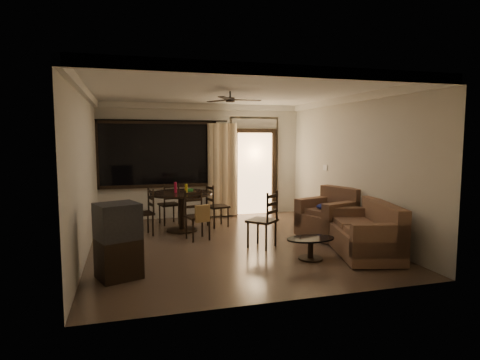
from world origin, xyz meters
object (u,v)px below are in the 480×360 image
object	(u,v)px
tv_cabinet	(118,241)
coffee_table	(311,245)
sofa	(367,234)
armchair	(330,217)
dining_table	(182,201)
dining_chair_east	(217,214)
dining_chair_west	(143,222)
dining_chair_north	(169,212)
side_chair	(263,231)
dining_chair_south	(198,224)

from	to	relation	value
tv_cabinet	coffee_table	size ratio (longest dim) A/B	1.32
sofa	armchair	world-z (taller)	armchair
dining_table	dining_chair_east	bearing A→B (deg)	13.42
dining_chair_west	dining_chair_east	xyz separation A→B (m)	(1.63, 0.39, 0.00)
dining_chair_north	sofa	world-z (taller)	dining_chair_north
armchair	side_chair	size ratio (longest dim) A/B	1.17
dining_chair_south	side_chair	bearing A→B (deg)	-53.49
dining_table	tv_cabinet	distance (m)	2.93
dining_chair_north	armchair	xyz separation A→B (m)	(2.97, -2.08, 0.11)
dining_chair_east	dining_chair_south	xyz separation A→B (m)	(-0.61, -1.03, 0.02)
tv_cabinet	sofa	xyz separation A→B (m)	(4.01, 0.04, -0.19)
dining_chair_north	sofa	xyz separation A→B (m)	(2.96, -3.37, 0.07)
coffee_table	tv_cabinet	bearing A→B (deg)	-178.99
side_chair	dining_chair_south	bearing A→B (deg)	-82.80
sofa	dining_table	bearing A→B (deg)	151.09
sofa	dining_chair_south	bearing A→B (deg)	159.76
coffee_table	dining_chair_east	bearing A→B (deg)	108.40
dining_table	dining_chair_south	size ratio (longest dim) A/B	1.38
dining_table	dining_chair_north	xyz separation A→B (m)	(-0.18, 0.76, -0.36)
dining_chair_north	dining_chair_south	bearing A→B (deg)	90.00
dining_chair_south	side_chair	distance (m)	1.34
dining_table	coffee_table	world-z (taller)	dining_table
dining_chair_west	dining_chair_south	bearing A→B (deg)	44.30
tv_cabinet	coffee_table	bearing A→B (deg)	-19.74
dining_table	armchair	bearing A→B (deg)	-25.23
dining_chair_west	side_chair	world-z (taller)	side_chair
dining_table	coffee_table	size ratio (longest dim) A/B	1.63
sofa	armchair	xyz separation A→B (m)	(0.01, 1.30, 0.05)
coffee_table	side_chair	xyz separation A→B (m)	(-0.51, 0.90, 0.07)
coffee_table	side_chair	distance (m)	1.04
dining_chair_west	armchair	size ratio (longest dim) A/B	0.79
dining_chair_west	coffee_table	bearing A→B (deg)	33.33
dining_chair_south	side_chair	world-z (taller)	side_chair
dining_table	armchair	size ratio (longest dim) A/B	1.10
dining_chair_north	sofa	size ratio (longest dim) A/B	0.53
armchair	dining_chair_east	bearing A→B (deg)	124.43
coffee_table	side_chair	world-z (taller)	side_chair
dining_chair_south	sofa	distance (m)	3.13
dining_chair_west	dining_chair_south	xyz separation A→B (m)	(1.01, -0.64, 0.02)
dining_chair_east	coffee_table	size ratio (longest dim) A/B	1.18
sofa	coffee_table	size ratio (longest dim) A/B	2.22
dining_chair_north	side_chair	distance (m)	2.84
dining_table	armchair	world-z (taller)	dining_table
sofa	coffee_table	world-z (taller)	sofa
dining_chair_east	tv_cabinet	world-z (taller)	tv_cabinet
dining_chair_west	dining_chair_north	xyz separation A→B (m)	(0.63, 0.96, 0.00)
dining_chair_north	side_chair	world-z (taller)	side_chair
dining_chair_east	armchair	bearing A→B (deg)	-140.85
dining_chair_east	coffee_table	distance (m)	2.94
dining_chair_west	tv_cabinet	xyz separation A→B (m)	(-0.43, -2.45, 0.25)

